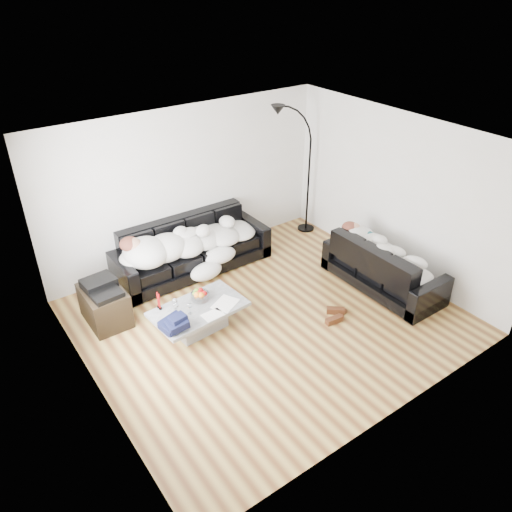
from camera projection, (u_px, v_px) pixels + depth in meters
ground at (268, 318)px, 7.25m from camera, size 5.00×5.00×0.00m
wall_back at (187, 185)px, 8.16m from camera, size 5.00×0.02×2.60m
wall_left at (83, 305)px, 5.34m from camera, size 0.02×4.50×2.60m
wall_right at (396, 195)px, 7.83m from camera, size 0.02×4.50×2.60m
ceiling at (271, 144)px, 5.92m from camera, size 5.00×5.00×0.00m
sofa_back at (192, 247)px, 8.19m from camera, size 2.59×0.90×0.85m
sofa_right at (384, 265)px, 7.76m from camera, size 0.83×1.94×0.79m
sleeper_back at (193, 236)px, 8.04m from camera, size 2.20×0.76×0.44m
sleeper_right at (386, 252)px, 7.64m from camera, size 0.70×1.66×0.41m
teal_cushion at (356, 233)px, 7.98m from camera, size 0.42×0.38×0.20m
coffee_table at (199, 318)px, 6.94m from camera, size 1.33×0.84×0.37m
fruit_bowl at (200, 294)px, 6.97m from camera, size 0.26×0.26×0.16m
wine_glass_a at (175, 304)px, 6.77m from camera, size 0.08×0.08×0.17m
wine_glass_b at (176, 308)px, 6.69m from camera, size 0.09×0.09×0.18m
wine_glass_c at (190, 308)px, 6.69m from camera, size 0.09×0.09×0.17m
candle_left at (160, 302)px, 6.75m from camera, size 0.05×0.05×0.25m
candle_right at (158, 300)px, 6.78m from camera, size 0.05×0.05×0.25m
newspaper_a at (225, 303)px, 6.91m from camera, size 0.45×0.41×0.01m
newspaper_b at (213, 315)px, 6.69m from camera, size 0.29×0.21×0.01m
navy_jacket at (174, 319)px, 6.36m from camera, size 0.37×0.32×0.17m
shoes at (335, 315)px, 7.22m from camera, size 0.52×0.44×0.10m
av_cabinet at (105, 306)px, 7.07m from camera, size 0.53×0.77×0.53m
stereo at (101, 286)px, 6.90m from camera, size 0.47×0.38×0.13m
floor_lamp at (309, 176)px, 9.09m from camera, size 0.80×0.33×2.18m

